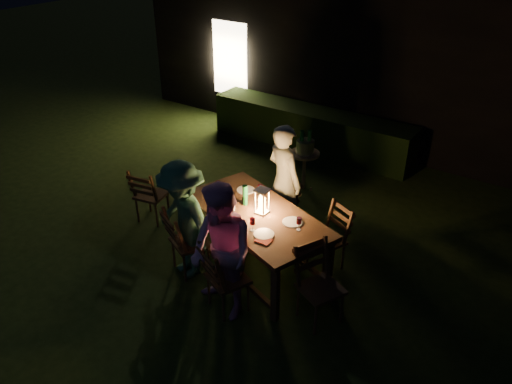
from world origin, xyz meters
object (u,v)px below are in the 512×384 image
Objects in this scene: chair_near_right at (227,289)px; person_house_side at (284,181)px; person_opp_left at (183,221)px; bottle_table at (245,195)px; bottle_bucket_a at (302,144)px; chair_spare at (152,204)px; bottle_bucket_b at (309,144)px; chair_end at (319,298)px; chair_far_left at (280,217)px; side_table at (305,157)px; lantern at (262,203)px; ice_bucket at (305,147)px; dining_table at (256,218)px; chair_near_left at (189,252)px; person_opp_right at (222,253)px; chair_far_right at (327,249)px.

chair_near_right is 0.58× the size of person_house_side.
person_opp_left is 0.86m from bottle_table.
chair_spare is at bearing -122.87° from bottle_bucket_a.
bottle_bucket_b reaches higher than chair_near_right.
chair_end is at bearing -19.43° from bottle_table.
chair_far_left is 1.46m from side_table.
ice_bucket is (-0.61, 2.22, -0.23)m from lantern.
person_house_side reaches higher than chair_spare.
bottle_table reaches higher than chair_far_left.
person_house_side is at bearing 103.48° from lantern.
dining_table is 0.94m from person_opp_left.
chair_end is 3.19m from ice_bucket.
bottle_table is 2.19m from ice_bucket.
bottle_table is at bearing 80.72° from chair_near_left.
bottle_bucket_b is at bearing 120.86° from person_opp_right.
chair_far_right is at bearing 24.30° from bottle_table.
bottle_table reaches higher than chair_near_right.
bottle_bucket_a is at bearing -120.35° from chair_end.
ice_bucket is (-0.54, 2.25, 0.02)m from dining_table.
bottle_table reaches higher than chair_far_right.
lantern is (0.06, 0.03, 0.24)m from dining_table.
bottle_bucket_a is at bearing -47.66° from chair_far_left.
chair_far_right is at bearing 35.58° from lantern.
ice_bucket is at bearing 0.00° from side_table.
chair_spare is at bearing -123.31° from side_table.
chair_near_left is 1.47× the size of side_table.
chair_end reaches higher than chair_far_right.
chair_end is 3.18× the size of bottle_bucket_a.
person_opp_left is 5.46× the size of ice_bucket.
chair_end is at bearing -21.83° from lantern.
chair_near_right is at bearing -76.16° from bottle_bucket_a.
dining_table is 7.65× the size of ice_bucket.
bottle_bucket_b is (-0.66, 3.16, 0.54)m from chair_near_right.
person_opp_right is at bearing -77.65° from side_table.
ice_bucket reaches higher than side_table.
person_house_side is at bearing -83.17° from chair_far_left.
chair_far_right is 1.02m from chair_end.
ice_bucket is (1.44, 2.20, 0.50)m from chair_spare.
dining_table is 1.34× the size of person_opp_right.
chair_near_left is at bearing -59.01° from chair_end.
dining_table is 1.32m from chair_end.
ice_bucket is at bearing 121.87° from person_opp_right.
person_house_side is at bearing -109.67° from chair_end.
person_opp_left is at bearing 63.29° from chair_far_right.
bottle_bucket_b reaches higher than dining_table.
bottle_bucket_a is at bearing -141.34° from ice_bucket.
side_table is at bearing 105.34° from lantern.
ice_bucket is (-0.31, 2.16, -0.21)m from bottle_table.
dining_table is 0.34m from bottle_table.
person_opp_right is (-1.01, -0.51, 0.55)m from chair_end.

